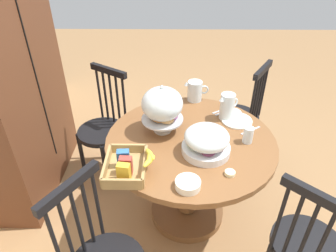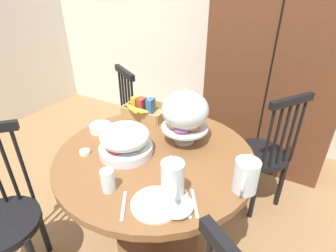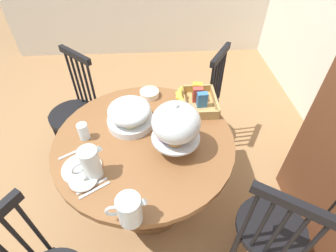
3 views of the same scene
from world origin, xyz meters
name	(u,v)px [view 3 (image 3 of 3)]	position (x,y,z in m)	size (l,w,h in m)	color
ground_plane	(137,187)	(0.00, 0.00, 0.00)	(10.00, 10.00, 0.00)	#997047
dining_table	(146,162)	(0.14, 0.11, 0.51)	(1.12, 1.12, 0.74)	brown
windsor_chair_near_window	(199,101)	(-0.58, 0.58, 0.45)	(0.46, 0.46, 0.97)	black
windsor_chair_by_cabinet	(76,114)	(-0.47, -0.50, 0.45)	(0.47, 0.47, 0.97)	black
windsor_chair_far_side	(270,231)	(0.64, 0.81, 0.45)	(0.46, 0.46, 0.97)	black
pastry_stand_with_dome	(176,124)	(0.23, 0.30, 0.94)	(0.28, 0.28, 0.34)	silver
fruit_platter_covered	(130,114)	(0.00, 0.02, 0.83)	(0.30, 0.30, 0.18)	silver
orange_juice_pitcher	(130,211)	(0.66, 0.05, 0.81)	(0.11, 0.20, 0.16)	silver
milk_pitcher	(91,164)	(0.40, -0.16, 0.83)	(0.13, 0.16, 0.19)	silver
cereal_basket	(197,99)	(-0.18, 0.48, 0.78)	(0.32, 0.30, 0.12)	tan
china_plate_large	(82,168)	(0.35, -0.23, 0.75)	(0.22, 0.22, 0.01)	white
china_plate_small	(83,180)	(0.44, -0.21, 0.76)	(0.15, 0.15, 0.01)	white
cereal_bowl	(149,93)	(-0.30, 0.15, 0.76)	(0.14, 0.14, 0.04)	white
drinking_glass	(83,131)	(0.11, -0.26, 0.80)	(0.06, 0.06, 0.11)	silver
butter_dish	(115,104)	(-0.20, -0.10, 0.75)	(0.06, 0.06, 0.02)	beige
table_knife	(92,186)	(0.47, -0.16, 0.74)	(0.17, 0.01, 0.01)	silver
dinner_fork	(95,190)	(0.50, -0.14, 0.74)	(0.17, 0.01, 0.01)	silver
soup_spoon	(73,153)	(0.23, -0.31, 0.74)	(0.17, 0.01, 0.01)	silver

